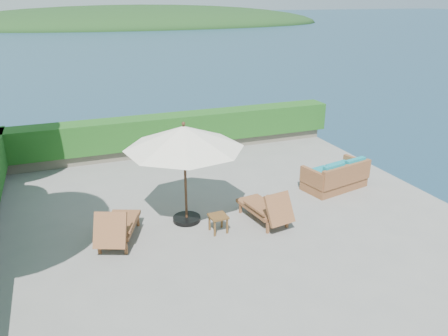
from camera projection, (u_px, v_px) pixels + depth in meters
name	position (u px, v px, depth m)	size (l,w,h in m)	color
ground	(224.00, 222.00, 10.78)	(12.00, 12.00, 0.00)	gray
foundation	(224.00, 275.00, 11.34)	(12.00, 12.00, 3.00)	#4F493F
ocean	(224.00, 320.00, 11.87)	(600.00, 600.00, 0.00)	#17364A
offshore_island	(142.00, 25.00, 142.00)	(126.00, 57.60, 12.60)	#133217
planter_wall_far	(168.00, 148.00, 15.58)	(12.00, 0.60, 0.36)	#676252
hedge_far	(167.00, 130.00, 15.34)	(12.40, 0.90, 1.00)	#1D4814
patio_umbrella	(184.00, 138.00, 10.05)	(3.37, 3.37, 2.54)	black
lounge_left	(117.00, 227.00, 9.73)	(1.27, 1.81, 0.97)	brown
lounge_right	(267.00, 208.00, 10.62)	(0.91, 1.70, 0.94)	brown
side_table	(218.00, 218.00, 10.20)	(0.43, 0.43, 0.43)	brown
wicker_loveseat	(336.00, 177.00, 12.54)	(2.02, 1.32, 0.91)	brown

